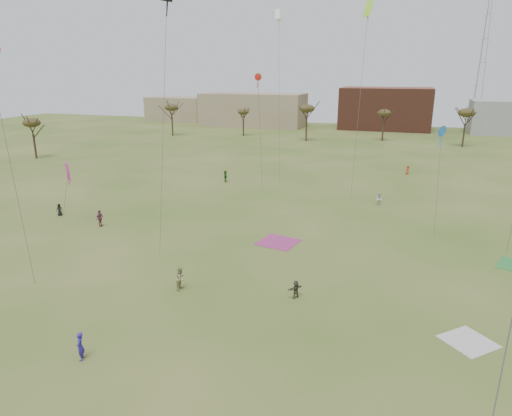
% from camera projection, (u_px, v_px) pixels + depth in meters
% --- Properties ---
extents(ground, '(260.00, 260.00, 0.00)m').
position_uv_depth(ground, '(198.00, 339.00, 29.58)').
color(ground, '#3A5A1C').
rests_on(ground, ground).
extents(flyer_near_right, '(0.70, 0.79, 1.82)m').
position_uv_depth(flyer_near_right, '(80.00, 346.00, 27.28)').
color(flyer_near_right, '#3223A1').
rests_on(flyer_near_right, ground).
extents(spectator_fore_b, '(0.75, 0.95, 1.91)m').
position_uv_depth(spectator_fore_b, '(181.00, 278.00, 36.12)').
color(spectator_fore_b, '#999661').
rests_on(spectator_fore_b, ground).
extents(spectator_fore_c, '(1.17, 1.30, 1.43)m').
position_uv_depth(spectator_fore_c, '(296.00, 289.00, 34.81)').
color(spectator_fore_c, '#4F4838').
rests_on(spectator_fore_c, ground).
extents(flyer_mid_a, '(0.85, 0.75, 1.47)m').
position_uv_depth(flyer_mid_a, '(59.00, 210.00, 54.70)').
color(flyer_mid_a, black).
rests_on(flyer_mid_a, ground).
extents(spectator_mid_d, '(0.50, 1.12, 1.89)m').
position_uv_depth(spectator_mid_d, '(100.00, 218.00, 50.85)').
color(spectator_mid_d, '#853761').
rests_on(spectator_mid_d, ground).
extents(spectator_mid_e, '(0.98, 0.88, 1.67)m').
position_uv_depth(spectator_mid_e, '(379.00, 199.00, 58.86)').
color(spectator_mid_e, silver).
rests_on(spectator_mid_e, ground).
extents(flyer_far_a, '(1.22, 1.75, 1.82)m').
position_uv_depth(flyer_far_a, '(225.00, 176.00, 71.35)').
color(flyer_far_a, '#306B23').
rests_on(flyer_far_a, ground).
extents(flyer_far_b, '(0.81, 0.87, 1.50)m').
position_uv_depth(flyer_far_b, '(408.00, 170.00, 76.65)').
color(flyer_far_b, '#CA4722').
rests_on(flyer_far_b, ground).
extents(blanket_cream, '(4.03, 4.03, 0.03)m').
position_uv_depth(blanket_cream, '(468.00, 342.00, 29.34)').
color(blanket_cream, silver).
rests_on(blanket_cream, ground).
extents(blanket_plum, '(4.40, 4.40, 0.03)m').
position_uv_depth(blanket_plum, '(278.00, 242.00, 46.33)').
color(blanket_plum, '#AD3579').
rests_on(blanket_plum, ground).
extents(kites_aloft, '(56.10, 58.25, 24.22)m').
position_uv_depth(kites_aloft, '(247.00, 33.00, 48.29)').
color(kites_aloft, black).
rests_on(kites_aloft, ground).
extents(tree_line, '(117.44, 49.32, 8.91)m').
position_uv_depth(tree_line, '(339.00, 116.00, 100.29)').
color(tree_line, '#3A2B1E').
rests_on(tree_line, ground).
extents(building_tan, '(32.00, 14.00, 10.00)m').
position_uv_depth(building_tan, '(253.00, 110.00, 143.16)').
color(building_tan, '#937F60').
rests_on(building_tan, ground).
extents(building_brick, '(26.00, 16.00, 12.00)m').
position_uv_depth(building_brick, '(386.00, 108.00, 135.41)').
color(building_brick, brown).
rests_on(building_brick, ground).
extents(building_tan_west, '(20.00, 12.00, 8.00)m').
position_uv_depth(building_tan_west, '(178.00, 109.00, 158.83)').
color(building_tan_west, '#937F60').
rests_on(building_tan_west, ground).
extents(radio_tower, '(1.51, 1.72, 41.00)m').
position_uv_depth(radio_tower, '(482.00, 62.00, 128.62)').
color(radio_tower, '#9EA3A8').
rests_on(radio_tower, ground).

